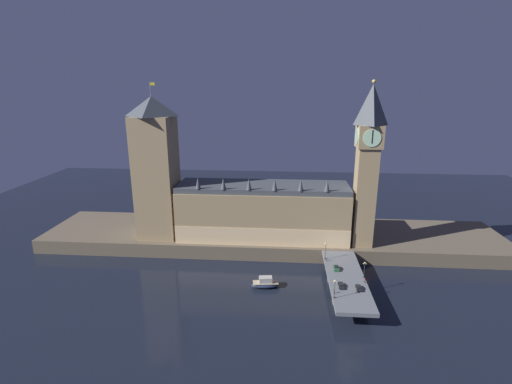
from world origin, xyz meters
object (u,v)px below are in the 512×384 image
pedestrian_mid_walk (365,280)px  street_lamp_near (335,287)px  street_lamp_mid (365,268)px  victoria_tower (156,169)px  car_northbound_trail (341,285)px  street_lamp_far (326,249)px  boat_upstream (266,283)px  clock_tower (367,162)px  car_northbound_lead (336,268)px  pedestrian_far_rail (327,259)px  car_southbound_lead (359,288)px  pedestrian_near_rail (334,291)px

pedestrian_mid_walk → street_lamp_near: street_lamp_near is taller
pedestrian_mid_walk → street_lamp_mid: size_ratio=0.29×
victoria_tower → car_northbound_trail: (79.39, -42.37, -31.91)m
pedestrian_mid_walk → street_lamp_far: street_lamp_far is taller
pedestrian_mid_walk → boat_upstream: pedestrian_mid_walk is taller
clock_tower → car_northbound_lead: (-14.02, -25.09, -37.13)m
clock_tower → pedestrian_far_rail: 44.47m
street_lamp_far → boat_upstream: street_lamp_far is taller
car_southbound_lead → boat_upstream: size_ratio=0.35×
car_southbound_lead → pedestrian_mid_walk: 5.59m
street_lamp_near → boat_upstream: size_ratio=0.59×
street_lamp_mid → street_lamp_far: bearing=130.9°
pedestrian_far_rail → pedestrian_mid_walk: bearing=-54.2°
car_southbound_lead → street_lamp_far: (-9.36, 23.16, 3.94)m
car_northbound_lead → street_lamp_mid: size_ratio=0.60×
pedestrian_near_rail → street_lamp_mid: 17.35m
victoria_tower → car_southbound_lead: size_ratio=17.61×
car_northbound_lead → pedestrian_near_rail: (-2.99, -17.45, 0.11)m
car_southbound_lead → street_lamp_mid: bearing=68.1°
car_southbound_lead → street_lamp_far: 25.29m
car_northbound_trail → street_lamp_near: bearing=-114.3°
street_lamp_mid → car_southbound_lead: bearing=-111.9°
boat_upstream → car_northbound_trail: bearing=-17.3°
pedestrian_near_rail → car_southbound_lead: bearing=20.4°
car_northbound_lead → boat_upstream: bearing=-170.9°
victoria_tower → pedestrian_mid_walk: bearing=-23.7°
car_northbound_lead → pedestrian_mid_walk: 13.00m
victoria_tower → street_lamp_mid: (88.75, -35.14, -28.47)m
car_northbound_lead → car_southbound_lead: car_northbound_lead is taller
victoria_tower → car_southbound_lead: 101.02m
clock_tower → victoria_tower: 93.66m
pedestrian_far_rail → boat_upstream: 27.52m
pedestrian_near_rail → boat_upstream: bearing=151.8°
car_northbound_lead → pedestrian_near_rail: bearing=-99.7°
pedestrian_far_rail → victoria_tower: bearing=163.7°
clock_tower → street_lamp_near: bearing=-110.9°
pedestrian_mid_walk → boat_upstream: 37.07m
car_northbound_trail → street_lamp_mid: 12.31m
pedestrian_mid_walk → boat_upstream: size_ratio=0.16×
pedestrian_near_rail → boat_upstream: size_ratio=0.14×
pedestrian_mid_walk → boat_upstream: (-36.29, 5.02, -5.70)m
street_lamp_mid → pedestrian_near_rail: bearing=-136.4°
victoria_tower → pedestrian_far_rail: bearing=-16.3°
clock_tower → car_southbound_lead: (-8.04, -39.22, -37.24)m
street_lamp_near → boat_upstream: 30.18m
car_northbound_trail → pedestrian_near_rail: (-2.99, -4.54, 0.23)m
car_northbound_lead → street_lamp_near: street_lamp_near is taller
victoria_tower → boat_upstream: 72.41m
street_lamp_near → pedestrian_far_rail: bearing=89.2°
victoria_tower → street_lamp_mid: bearing=-21.6°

